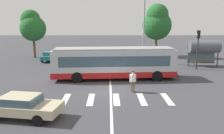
{
  "coord_description": "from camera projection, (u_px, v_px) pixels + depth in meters",
  "views": [
    {
      "loc": [
        -0.2,
        -17.39,
        5.45
      ],
      "look_at": [
        0.13,
        3.39,
        1.3
      ],
      "focal_mm": 35.91,
      "sensor_mm": 36.0,
      "label": 1
    }
  ],
  "objects": [
    {
      "name": "parked_car_charcoal",
      "position": [
        107.0,
        55.0,
        32.57
      ],
      "size": [
        2.09,
        4.6,
        1.35
      ],
      "color": "black",
      "rests_on": "ground_plane"
    },
    {
      "name": "background_tree_left",
      "position": [
        32.0,
        26.0,
        34.39
      ],
      "size": [
        3.93,
        3.93,
        7.4
      ],
      "color": "brown",
      "rests_on": "ground_plane"
    },
    {
      "name": "parked_car_silver",
      "position": [
        70.0,
        55.0,
        32.64
      ],
      "size": [
        1.92,
        4.53,
        1.35
      ],
      "color": "black",
      "rests_on": "ground_plane"
    },
    {
      "name": "foreground_sedan",
      "position": [
        22.0,
        105.0,
        12.88
      ],
      "size": [
        4.75,
        2.59,
        1.35
      ],
      "color": "black",
      "rests_on": "ground_plane"
    },
    {
      "name": "parked_car_white",
      "position": [
        89.0,
        55.0,
        32.31
      ],
      "size": [
        1.97,
        4.55,
        1.35
      ],
      "color": "black",
      "rests_on": "ground_plane"
    },
    {
      "name": "traffic_light_far_corner",
      "position": [
        198.0,
        43.0,
        25.83
      ],
      "size": [
        0.33,
        0.32,
        4.56
      ],
      "color": "#28282B",
      "rests_on": "ground_plane"
    },
    {
      "name": "ground_plane",
      "position": [
        111.0,
        91.0,
        18.12
      ],
      "size": [
        160.0,
        160.0,
        0.0
      ],
      "primitive_type": "plane",
      "color": "#3D3D42"
    },
    {
      "name": "parked_car_blue",
      "position": [
        126.0,
        55.0,
        32.44
      ],
      "size": [
        2.06,
        4.59,
        1.35
      ],
      "color": "black",
      "rests_on": "ground_plane"
    },
    {
      "name": "crosswalk_painted_stripes",
      "position": [
        116.0,
        99.0,
        16.15
      ],
      "size": [
        7.82,
        2.62,
        0.01
      ],
      "color": "silver",
      "rests_on": "ground_plane"
    },
    {
      "name": "parked_car_teal",
      "position": [
        50.0,
        55.0,
        32.25
      ],
      "size": [
        1.97,
        4.55,
        1.35
      ],
      "color": "black",
      "rests_on": "ground_plane"
    },
    {
      "name": "parked_car_champagne",
      "position": [
        144.0,
        56.0,
        32.21
      ],
      "size": [
        2.03,
        4.58,
        1.35
      ],
      "color": "black",
      "rests_on": "ground_plane"
    },
    {
      "name": "lane_center_line",
      "position": [
        110.0,
        84.0,
        20.08
      ],
      "size": [
        0.16,
        24.0,
        0.01
      ],
      "primitive_type": "cube",
      "color": "silver",
      "rests_on": "ground_plane"
    },
    {
      "name": "city_transit_bus",
      "position": [
        114.0,
        63.0,
        21.72
      ],
      "size": [
        12.04,
        3.25,
        3.06
      ],
      "color": "black",
      "rests_on": "ground_plane"
    },
    {
      "name": "background_tree_right",
      "position": [
        157.0,
        22.0,
        35.33
      ],
      "size": [
        4.62,
        4.62,
        8.35
      ],
      "color": "brown",
      "rests_on": "ground_plane"
    },
    {
      "name": "pedestrian_crossing_street",
      "position": [
        133.0,
        80.0,
        17.66
      ],
      "size": [
        0.54,
        0.4,
        1.72
      ],
      "color": "brown",
      "rests_on": "ground_plane"
    },
    {
      "name": "twin_arm_street_lamp",
      "position": [
        144.0,
        21.0,
        29.39
      ],
      "size": [
        4.9,
        0.32,
        9.21
      ],
      "color": "#939399",
      "rests_on": "ground_plane"
    },
    {
      "name": "bus_stop_shelter",
      "position": [
        204.0,
        47.0,
        27.92
      ],
      "size": [
        3.79,
        1.54,
        3.25
      ],
      "color": "#28282B",
      "rests_on": "ground_plane"
    }
  ]
}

